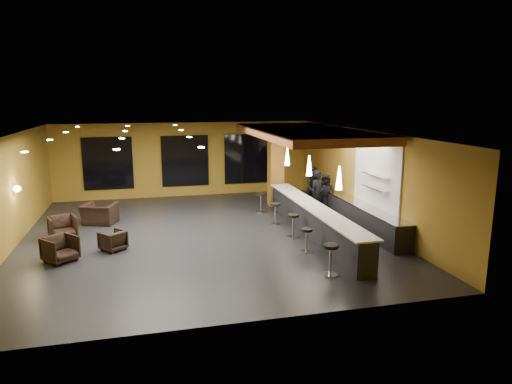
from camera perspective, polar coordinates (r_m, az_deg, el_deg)
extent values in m
cube|color=black|center=(16.03, -6.55, -5.44)|extent=(12.00, 13.00, 0.10)
cube|color=black|center=(15.36, -6.87, 7.50)|extent=(12.00, 13.00, 0.10)
cube|color=olive|center=(22.03, -8.88, 4.04)|extent=(12.00, 0.10, 3.50)
cube|color=olive|center=(9.33, -1.55, -6.57)|extent=(12.00, 0.10, 3.50)
cube|color=olive|center=(16.03, -28.68, -0.20)|extent=(0.10, 13.00, 3.50)
cube|color=olive|center=(17.39, 13.48, 1.78)|extent=(0.10, 13.00, 3.50)
cube|color=#9E572E|center=(17.28, 6.10, 7.36)|extent=(3.60, 8.00, 0.28)
cube|color=black|center=(21.90, -18.02, 3.42)|extent=(2.20, 0.06, 2.40)
cube|color=black|center=(21.92, -8.85, 3.87)|extent=(2.20, 0.06, 2.40)
cube|color=black|center=(22.38, -1.17, 4.17)|extent=(2.20, 0.06, 2.40)
cube|color=white|center=(16.44, 14.83, 2.02)|extent=(0.06, 3.20, 2.40)
cube|color=black|center=(15.80, 7.14, -3.63)|extent=(0.60, 8.00, 1.00)
cube|color=silver|center=(15.67, 7.19, -1.78)|extent=(0.78, 8.10, 0.05)
cube|color=black|center=(17.06, 12.83, -2.93)|extent=(0.70, 6.00, 0.86)
cube|color=silver|center=(16.95, 12.90, -1.44)|extent=(0.72, 6.00, 0.03)
cube|color=silver|center=(16.27, 14.65, 0.50)|extent=(0.30, 1.50, 0.03)
cube|color=silver|center=(16.19, 14.74, 2.06)|extent=(0.30, 1.50, 0.03)
cube|color=#906020|center=(19.81, 2.49, 3.30)|extent=(0.60, 0.60, 3.50)
sphere|color=#FFE5B2|center=(16.46, -27.70, 0.35)|extent=(0.22, 0.22, 0.22)
cone|color=white|center=(13.60, 10.35, 1.73)|extent=(0.20, 0.20, 0.70)
cone|color=white|center=(15.88, 6.67, 3.28)|extent=(0.20, 0.20, 0.70)
cone|color=white|center=(18.22, 3.92, 4.44)|extent=(0.20, 0.20, 0.70)
imported|color=black|center=(18.32, 7.72, -0.15)|extent=(0.77, 0.63, 1.84)
imported|color=black|center=(19.21, 7.30, 0.41)|extent=(0.91, 0.72, 1.83)
imported|color=black|center=(18.79, 8.67, -0.20)|extent=(0.94, 0.80, 1.62)
imported|color=black|center=(14.43, -23.28, -6.56)|extent=(1.15, 1.15, 0.75)
imported|color=black|center=(14.91, -17.47, -5.80)|extent=(0.95, 0.95, 0.63)
imported|color=black|center=(16.71, -23.02, -4.07)|extent=(1.06, 1.08, 0.77)
imported|color=black|center=(18.09, -18.97, -2.59)|extent=(1.46, 1.37, 0.77)
cylinder|color=silver|center=(12.57, 9.22, -10.17)|extent=(0.44, 0.44, 0.03)
cylinder|color=silver|center=(12.43, 9.27, -8.51)|extent=(0.08, 0.08, 0.76)
cylinder|color=black|center=(12.29, 9.34, -6.69)|extent=(0.41, 0.41, 0.09)
cylinder|color=silver|center=(14.25, 6.29, -7.39)|extent=(0.38, 0.38, 0.03)
cylinder|color=silver|center=(14.15, 6.32, -6.11)|extent=(0.07, 0.07, 0.66)
cylinder|color=black|center=(14.04, 6.36, -4.72)|extent=(0.36, 0.36, 0.08)
cylinder|color=silver|center=(15.64, 4.64, -5.59)|extent=(0.41, 0.41, 0.03)
cylinder|color=silver|center=(15.54, 4.66, -4.33)|extent=(0.07, 0.07, 0.71)
cylinder|color=black|center=(15.43, 4.69, -2.96)|extent=(0.38, 0.38, 0.08)
cylinder|color=silver|center=(17.14, 2.43, -3.99)|extent=(0.41, 0.41, 0.03)
cylinder|color=silver|center=(17.05, 2.44, -2.83)|extent=(0.07, 0.07, 0.71)
cylinder|color=black|center=(16.96, 2.45, -1.57)|extent=(0.39, 0.39, 0.08)
cylinder|color=silver|center=(18.89, 0.63, -2.48)|extent=(0.41, 0.41, 0.03)
cylinder|color=silver|center=(18.81, 0.63, -1.41)|extent=(0.07, 0.07, 0.71)
cylinder|color=black|center=(18.72, 0.63, -0.26)|extent=(0.39, 0.39, 0.08)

